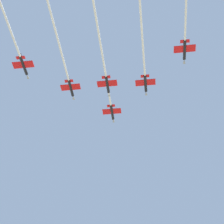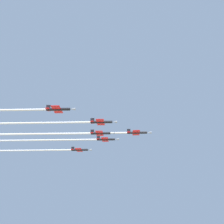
% 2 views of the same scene
% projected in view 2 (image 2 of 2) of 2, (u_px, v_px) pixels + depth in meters
% --- Properties ---
extents(jet_lead, '(19.62, 82.62, 2.60)m').
position_uv_depth(jet_lead, '(84.00, 133.00, 171.80)').
color(jet_lead, black).
extents(jet_port_inner, '(16.53, 66.69, 2.60)m').
position_uv_depth(jet_port_inner, '(70.00, 140.00, 188.44)').
color(jet_port_inner, black).
extents(jet_starboard_inner, '(19.48, 81.89, 2.60)m').
position_uv_depth(jet_starboard_inner, '(44.00, 123.00, 156.76)').
color(jet_starboard_inner, black).
extents(jet_port_outer, '(18.91, 78.96, 2.60)m').
position_uv_depth(jet_port_outer, '(51.00, 134.00, 172.45)').
color(jet_port_outer, black).
extents(jet_starboard_outer, '(19.09, 79.89, 2.60)m').
position_uv_depth(jet_starboard_outer, '(37.00, 150.00, 204.62)').
color(jet_starboard_outer, black).
extents(jet_center_rear, '(17.09, 69.59, 2.60)m').
position_uv_depth(jet_center_rear, '(8.00, 110.00, 141.49)').
color(jet_center_rear, black).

